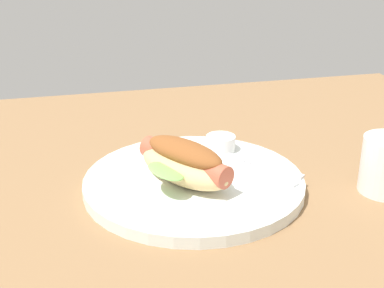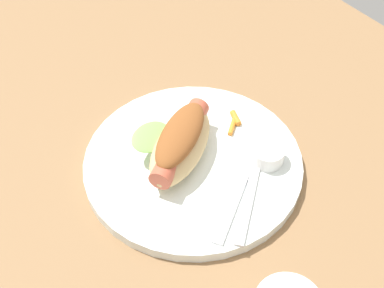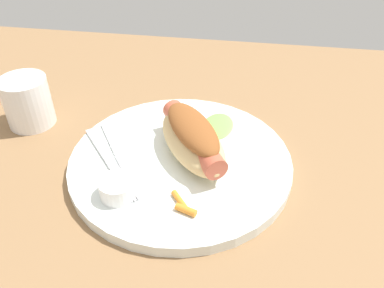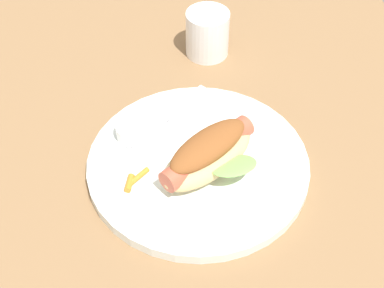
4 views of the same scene
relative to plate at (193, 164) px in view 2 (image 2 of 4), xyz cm
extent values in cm
cube|color=olive|center=(-2.36, 2.22, -1.70)|extent=(120.00, 90.00, 1.80)
cylinder|color=white|center=(0.00, 0.00, 0.00)|extent=(29.98, 29.98, 1.60)
ellipsoid|color=#DBB77A|center=(-1.52, -0.96, 3.05)|extent=(13.39, 15.97, 4.50)
cylinder|color=#C1563D|center=(-1.52, -0.96, 3.84)|extent=(10.32, 13.95, 2.97)
ellipsoid|color=brown|center=(-1.52, -0.96, 5.18)|extent=(10.83, 13.22, 2.78)
ellipsoid|color=#7FC65B|center=(-4.51, -3.64, 3.95)|extent=(5.36, 6.66, 1.60)
cylinder|color=white|center=(6.16, 8.05, 1.96)|extent=(4.46, 4.46, 2.32)
cube|color=silver|center=(10.02, 1.25, 1.00)|extent=(9.36, 11.13, 0.40)
cube|color=silver|center=(5.14, 7.96, 1.00)|extent=(2.25, 2.67, 0.40)
cube|color=silver|center=(4.80, 7.68, 1.00)|extent=(2.25, 2.67, 0.40)
cube|color=silver|center=(4.45, 7.40, 1.00)|extent=(2.25, 2.67, 0.40)
cube|color=silver|center=(8.62, 0.12, 0.98)|extent=(8.84, 12.69, 0.36)
cylinder|color=orange|center=(-1.40, 8.18, 1.16)|extent=(2.53, 2.99, 0.72)
cylinder|color=orange|center=(-1.97, 9.58, 1.24)|extent=(2.70, 1.68, 0.88)
camera|label=1|loc=(-15.53, -62.93, 32.98)|focal=49.70mm
camera|label=2|loc=(39.04, -29.75, 58.14)|focal=51.68mm
camera|label=3|loc=(-7.87, 40.59, 35.63)|focal=37.45mm
camera|label=4|loc=(-48.06, 10.81, 56.67)|focal=51.74mm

